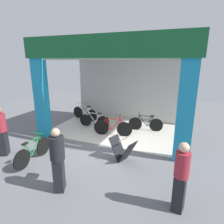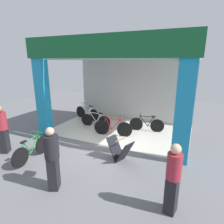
% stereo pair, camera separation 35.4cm
% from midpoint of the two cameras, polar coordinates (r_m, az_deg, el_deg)
% --- Properties ---
extents(ground_plane, '(20.63, 20.63, 0.00)m').
position_cam_midpoint_polar(ground_plane, '(7.58, -1.60, -10.15)').
color(ground_plane, slate).
rests_on(ground_plane, ground).
extents(shop_facade, '(6.51, 4.00, 4.13)m').
position_cam_midpoint_polar(shop_facade, '(8.62, 3.89, 8.41)').
color(shop_facade, beige).
rests_on(shop_facade, ground).
extents(bicycle_inside_0, '(1.72, 0.47, 0.95)m').
position_cam_midpoint_polar(bicycle_inside_0, '(8.35, 1.45, -4.78)').
color(bicycle_inside_0, black).
rests_on(bicycle_inside_0, ground).
extents(bicycle_inside_1, '(1.60, 0.44, 0.89)m').
position_cam_midpoint_polar(bicycle_inside_1, '(9.04, 11.60, -3.67)').
color(bicycle_inside_1, black).
rests_on(bicycle_inside_1, ground).
extents(bicycle_inside_2, '(1.70, 0.54, 0.96)m').
position_cam_midpoint_polar(bicycle_inside_2, '(10.68, -6.66, -0.27)').
color(bicycle_inside_2, black).
rests_on(bicycle_inside_2, ground).
extents(bicycle_inside_3, '(1.60, 0.44, 0.88)m').
position_cam_midpoint_polar(bicycle_inside_3, '(9.45, -3.94, -2.54)').
color(bicycle_inside_3, black).
rests_on(bicycle_inside_3, ground).
extents(bicycle_parked_0, '(0.45, 1.65, 0.91)m').
position_cam_midpoint_polar(bicycle_parked_0, '(6.93, -21.81, -10.61)').
color(bicycle_parked_0, black).
rests_on(bicycle_parked_0, ground).
extents(sandwich_board_sign, '(0.98, 0.73, 0.80)m').
position_cam_midpoint_polar(sandwich_board_sign, '(6.37, 4.05, -11.51)').
color(sandwich_board_sign, black).
rests_on(sandwich_board_sign, ground).
extents(pedestrian_0, '(0.50, 0.67, 1.72)m').
position_cam_midpoint_polar(pedestrian_0, '(5.09, -15.73, -13.12)').
color(pedestrian_0, black).
rests_on(pedestrian_0, ground).
extents(pedestrian_1, '(0.49, 0.49, 1.76)m').
position_cam_midpoint_polar(pedestrian_1, '(7.69, -29.24, -4.43)').
color(pedestrian_1, black).
rests_on(pedestrian_1, ground).
extents(pedestrian_2, '(0.37, 0.37, 1.66)m').
position_cam_midpoint_polar(pedestrian_2, '(4.49, 20.32, -18.49)').
color(pedestrian_2, black).
rests_on(pedestrian_2, ground).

